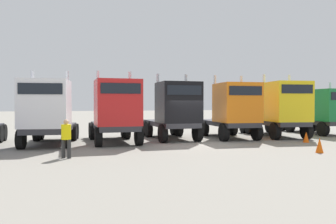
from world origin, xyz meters
TOP-DOWN VIEW (x-y plane):
  - ground at (0.00, 0.00)m, footprint 200.00×200.00m
  - semi_truck_white at (-7.89, 1.97)m, footprint 3.49×6.36m
  - semi_truck_red at (-4.19, 1.75)m, footprint 2.78×6.24m
  - semi_truck_black at (-0.34, 2.40)m, footprint 2.77×6.01m
  - semi_truck_orange at (3.56, 1.94)m, footprint 3.25×6.36m
  - semi_truck_yellow at (7.14, 1.60)m, footprint 3.58×6.79m
  - semi_truck_green at (11.69, 2.48)m, footprint 2.93×6.27m
  - visitor_in_hivis at (-7.12, -2.69)m, footprint 0.56×0.56m
  - traffic_cone_near at (6.66, -1.29)m, footprint 0.36×0.36m
  - traffic_cone_mid at (4.18, -4.96)m, footprint 0.36×0.36m

SIDE VIEW (x-z plane):
  - ground at x=0.00m, z-range 0.00..0.00m
  - traffic_cone_near at x=6.66m, z-range 0.00..0.64m
  - traffic_cone_mid at x=4.18m, z-range 0.00..0.71m
  - visitor_in_hivis at x=-7.12m, z-range 0.13..1.77m
  - semi_truck_green at x=11.69m, z-range -0.24..3.73m
  - semi_truck_white at x=-7.89m, z-range -0.21..3.96m
  - semi_truck_black at x=-0.34m, z-range -0.23..4.00m
  - semi_truck_red at x=-4.19m, z-range -0.22..4.01m
  - semi_truck_orange at x=3.56m, z-range -0.19..4.03m
  - semi_truck_yellow at x=7.14m, z-range -0.21..4.15m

